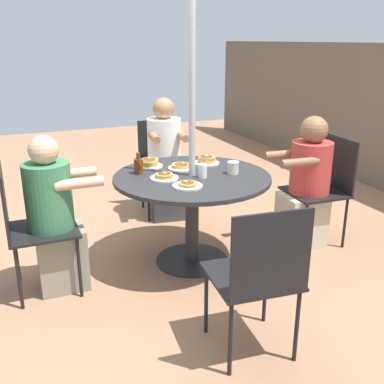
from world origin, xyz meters
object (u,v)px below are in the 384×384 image
patio_chair_south (325,183)px  diner_west (165,163)px  pancake_plate_b (150,163)px  coffee_cup (233,168)px  pancake_plate_a (207,161)px  pancake_plate_c (164,177)px  diner_south (306,187)px  patio_chair_east (259,272)px  patio_chair_north (28,222)px  pancake_plate_d (188,185)px  drinking_glass_a (203,171)px  pancake_plate_e (181,167)px  syrup_bottle (139,166)px  patio_chair_west (162,160)px  diner_north (55,220)px  patio_table (192,191)px

patio_chair_south → diner_west: bearing=47.7°
pancake_plate_b → coffee_cup: (0.44, 0.54, 0.02)m
pancake_plate_a → pancake_plate_c: 0.54m
diner_south → pancake_plate_c: diner_south is taller
patio_chair_east → diner_south: diner_south is taller
patio_chair_east → patio_chair_south: size_ratio=1.00×
diner_west → coffee_cup: 1.15m
diner_south → pancake_plate_b: (-0.42, -1.26, 0.24)m
patio_chair_north → coffee_cup: patio_chair_north is taller
pancake_plate_d → drinking_glass_a: drinking_glass_a is taller
patio_chair_south → pancake_plate_d: patio_chair_south is taller
pancake_plate_b → pancake_plate_d: bearing=8.5°
pancake_plate_e → syrup_bottle: size_ratio=1.30×
patio_chair_east → patio_chair_south: same height
patio_chair_west → drinking_glass_a: bearing=92.7°
patio_chair_north → diner_north: 0.18m
pancake_plate_b → pancake_plate_e: 0.27m
patio_chair_south → pancake_plate_e: (-0.27, -1.23, 0.21)m
diner_south → pancake_plate_b: 1.35m
pancake_plate_c → syrup_bottle: 0.25m
diner_south → syrup_bottle: (-0.26, -1.40, 0.28)m
patio_chair_north → patio_chair_south: size_ratio=1.00×
patio_chair_east → patio_chair_west: (-2.42, 0.28, 0.00)m
patio_chair_east → pancake_plate_e: (-1.41, 0.10, 0.21)m
pancake_plate_a → patio_chair_east: bearing=-13.6°
pancake_plate_b → coffee_cup: bearing=50.7°
pancake_plate_c → drinking_glass_a: bearing=73.7°
pancake_plate_d → coffee_cup: bearing=110.0°
diner_south → coffee_cup: size_ratio=11.83×
patio_table → patio_chair_south: (0.07, 1.22, -0.07)m
diner_west → patio_chair_west: bearing=-90.0°
patio_table → patio_chair_east: patio_chair_east is taller
patio_chair_north → pancake_plate_d: patio_chair_north is taller
patio_chair_west → pancake_plate_e: (1.01, -0.18, 0.21)m
patio_chair_east → pancake_plate_b: (-1.57, -0.11, 0.22)m
patio_table → patio_chair_north: patio_chair_north is taller
patio_table → patio_chair_north: 1.22m
pancake_plate_d → patio_chair_east: bearing=1.3°
diner_north → diner_south: diner_south is taller
diner_south → pancake_plate_b: size_ratio=5.26×
patio_chair_north → pancake_plate_b: 1.08m
diner_north → syrup_bottle: (-0.20, 0.67, 0.27)m
patio_chair_north → coffee_cup: 1.55m
pancake_plate_a → drinking_glass_a: size_ratio=2.06×
pancake_plate_a → patio_chair_west: bearing=-175.3°
syrup_bottle → diner_south: bearing=79.4°
syrup_bottle → drinking_glass_a: syrup_bottle is taller
patio_chair_west → pancake_plate_c: (1.21, -0.39, 0.21)m
diner_west → pancake_plate_a: bearing=105.4°
patio_chair_south → patio_chair_west: bearing=42.8°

